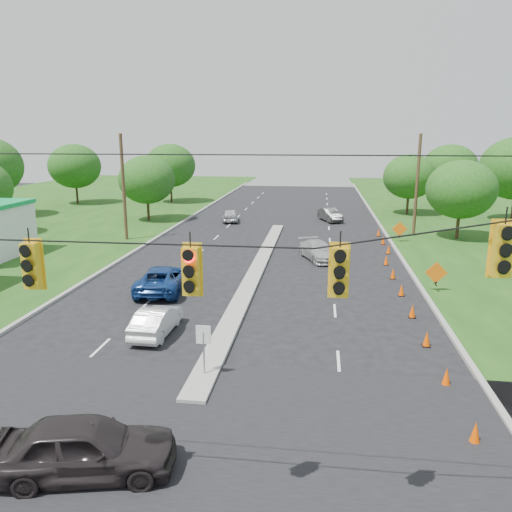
# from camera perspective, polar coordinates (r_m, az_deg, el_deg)

# --- Properties ---
(ground) EXTENTS (160.00, 160.00, 0.00)m
(ground) POSITION_cam_1_polar(r_m,az_deg,el_deg) (14.35, -11.89, -24.36)
(ground) COLOR black
(ground) RESTS_ON ground
(cross_street) EXTENTS (160.00, 14.00, 0.02)m
(cross_street) POSITION_cam_1_polar(r_m,az_deg,el_deg) (14.35, -11.89, -24.36)
(cross_street) COLOR black
(cross_street) RESTS_ON ground
(curb_left) EXTENTS (0.25, 110.00, 0.16)m
(curb_left) POSITION_cam_1_polar(r_m,az_deg,el_deg) (43.91, -11.64, 1.74)
(curb_left) COLOR gray
(curb_left) RESTS_ON ground
(curb_right) EXTENTS (0.25, 110.00, 0.16)m
(curb_right) POSITION_cam_1_polar(r_m,az_deg,el_deg) (41.98, 15.45, 0.99)
(curb_right) COLOR gray
(curb_right) RESTS_ON ground
(median) EXTENTS (1.00, 34.00, 0.18)m
(median) POSITION_cam_1_polar(r_m,az_deg,el_deg) (33.06, 0.01, -1.83)
(median) COLOR gray
(median) RESTS_ON ground
(median_sign) EXTENTS (0.55, 0.06, 2.05)m
(median_sign) POSITION_cam_1_polar(r_m,az_deg,el_deg) (18.60, -6.01, -9.62)
(median_sign) COLOR gray
(median_sign) RESTS_ON ground
(signal_span) EXTENTS (25.60, 0.32, 9.00)m
(signal_span) POSITION_cam_1_polar(r_m,az_deg,el_deg) (11.13, -15.06, -6.78)
(signal_span) COLOR #422D1C
(signal_span) RESTS_ON ground
(utility_pole_far_left) EXTENTS (0.28, 0.28, 9.00)m
(utility_pole_far_left) POSITION_cam_1_polar(r_m,az_deg,el_deg) (44.08, -14.89, 7.53)
(utility_pole_far_left) COLOR #422D1C
(utility_pole_far_left) RESTS_ON ground
(utility_pole_far_right) EXTENTS (0.28, 0.28, 9.00)m
(utility_pole_far_right) POSITION_cam_1_polar(r_m,az_deg,el_deg) (46.58, 17.92, 7.63)
(utility_pole_far_right) COLOR #422D1C
(utility_pole_far_right) RESTS_ON ground
(cone_0) EXTENTS (0.32, 0.32, 0.70)m
(cone_0) POSITION_cam_1_polar(r_m,az_deg,el_deg) (16.67, 23.77, -17.99)
(cone_0) COLOR #FF4E00
(cone_0) RESTS_ON ground
(cone_1) EXTENTS (0.32, 0.32, 0.70)m
(cone_1) POSITION_cam_1_polar(r_m,az_deg,el_deg) (19.63, 20.93, -12.76)
(cone_1) COLOR #FF4E00
(cone_1) RESTS_ON ground
(cone_2) EXTENTS (0.32, 0.32, 0.70)m
(cone_2) POSITION_cam_1_polar(r_m,az_deg,el_deg) (22.75, 18.93, -8.92)
(cone_2) COLOR #FF4E00
(cone_2) RESTS_ON ground
(cone_3) EXTENTS (0.32, 0.32, 0.70)m
(cone_3) POSITION_cam_1_polar(r_m,az_deg,el_deg) (25.96, 17.44, -6.01)
(cone_3) COLOR #FF4E00
(cone_3) RESTS_ON ground
(cone_4) EXTENTS (0.32, 0.32, 0.70)m
(cone_4) POSITION_cam_1_polar(r_m,az_deg,el_deg) (29.24, 16.30, -3.74)
(cone_4) COLOR #FF4E00
(cone_4) RESTS_ON ground
(cone_5) EXTENTS (0.32, 0.32, 0.70)m
(cone_5) POSITION_cam_1_polar(r_m,az_deg,el_deg) (32.57, 15.39, -1.93)
(cone_5) COLOR #FF4E00
(cone_5) RESTS_ON ground
(cone_6) EXTENTS (0.32, 0.32, 0.70)m
(cone_6) POSITION_cam_1_polar(r_m,az_deg,el_deg) (35.93, 14.65, -0.46)
(cone_6) COLOR #FF4E00
(cone_6) RESTS_ON ground
(cone_7) EXTENTS (0.32, 0.32, 0.70)m
(cone_7) POSITION_cam_1_polar(r_m,az_deg,el_deg) (39.39, 14.91, 0.74)
(cone_7) COLOR #FF4E00
(cone_7) RESTS_ON ground
(cone_8) EXTENTS (0.32, 0.32, 0.70)m
(cone_8) POSITION_cam_1_polar(r_m,az_deg,el_deg) (42.78, 14.33, 1.76)
(cone_8) COLOR #FF4E00
(cone_8) RESTS_ON ground
(cone_9) EXTENTS (0.32, 0.32, 0.70)m
(cone_9) POSITION_cam_1_polar(r_m,az_deg,el_deg) (46.19, 13.83, 2.64)
(cone_9) COLOR #FF4E00
(cone_9) RESTS_ON ground
(work_sign_1) EXTENTS (1.27, 0.58, 1.37)m
(work_sign_1) POSITION_cam_1_polar(r_m,az_deg,el_deg) (30.37, 19.90, -1.91)
(work_sign_1) COLOR black
(work_sign_1) RESTS_ON ground
(work_sign_2) EXTENTS (1.27, 0.58, 1.37)m
(work_sign_2) POSITION_cam_1_polar(r_m,az_deg,el_deg) (43.82, 16.09, 2.91)
(work_sign_2) COLOR black
(work_sign_2) RESTS_ON ground
(tree_4) EXTENTS (6.72, 6.72, 7.84)m
(tree_4) POSITION_cam_1_polar(r_m,az_deg,el_deg) (70.46, -20.01, 9.62)
(tree_4) COLOR black
(tree_4) RESTS_ON ground
(tree_5) EXTENTS (5.88, 5.88, 6.86)m
(tree_5) POSITION_cam_1_polar(r_m,az_deg,el_deg) (53.93, -12.38, 8.51)
(tree_5) COLOR black
(tree_5) RESTS_ON ground
(tree_6) EXTENTS (6.72, 6.72, 7.84)m
(tree_6) POSITION_cam_1_polar(r_m,az_deg,el_deg) (68.73, -9.78, 10.15)
(tree_6) COLOR black
(tree_6) RESTS_ON ground
(tree_9) EXTENTS (5.88, 5.88, 6.86)m
(tree_9) POSITION_cam_1_polar(r_m,az_deg,el_deg) (46.39, 22.40, 7.04)
(tree_9) COLOR black
(tree_9) RESTS_ON ground
(tree_11) EXTENTS (6.72, 6.72, 7.84)m
(tree_11) POSITION_cam_1_polar(r_m,az_deg,el_deg) (67.63, 21.28, 9.39)
(tree_11) COLOR black
(tree_11) RESTS_ON ground
(tree_12) EXTENTS (5.88, 5.88, 6.86)m
(tree_12) POSITION_cam_1_polar(r_m,az_deg,el_deg) (59.61, 17.13, 8.67)
(tree_12) COLOR black
(tree_12) RESTS_ON ground
(black_sedan) EXTENTS (5.03, 2.85, 1.62)m
(black_sedan) POSITION_cam_1_polar(r_m,az_deg,el_deg) (14.71, -18.94, -19.95)
(black_sedan) COLOR black
(black_sedan) RESTS_ON ground
(white_sedan) EXTENTS (1.43, 3.89, 1.27)m
(white_sedan) POSITION_cam_1_polar(r_m,az_deg,el_deg) (23.17, -11.31, -7.25)
(white_sedan) COLOR silver
(white_sedan) RESTS_ON ground
(blue_pickup) EXTENTS (2.85, 5.50, 1.48)m
(blue_pickup) POSITION_cam_1_polar(r_m,az_deg,el_deg) (29.36, -10.54, -2.55)
(blue_pickup) COLOR navy
(blue_pickup) RESTS_ON ground
(silver_car_far) EXTENTS (3.42, 4.92, 1.32)m
(silver_car_far) POSITION_cam_1_polar(r_m,az_deg,el_deg) (36.51, 7.13, 0.61)
(silver_car_far) COLOR #A8A8A8
(silver_car_far) RESTS_ON ground
(silver_car_oncoming) EXTENTS (2.24, 4.16, 1.34)m
(silver_car_oncoming) POSITION_cam_1_polar(r_m,az_deg,el_deg) (52.65, -2.95, 4.66)
(silver_car_oncoming) COLOR #AFAFB4
(silver_car_oncoming) RESTS_ON ground
(dark_car_receding) EXTENTS (2.79, 4.31, 1.34)m
(dark_car_receding) POSITION_cam_1_polar(r_m,az_deg,el_deg) (53.41, 8.46, 4.66)
(dark_car_receding) COLOR #2F2F2F
(dark_car_receding) RESTS_ON ground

